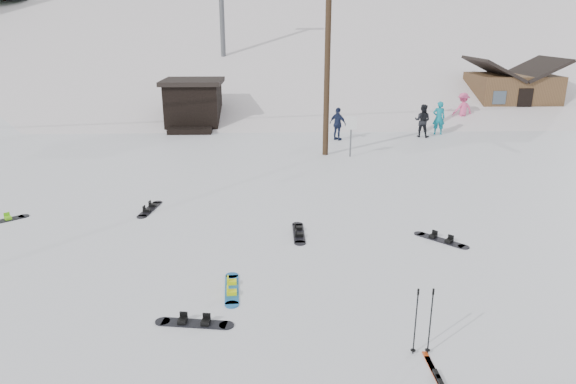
{
  "coord_description": "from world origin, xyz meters",
  "views": [
    {
      "loc": [
        -0.41,
        -9.06,
        5.75
      ],
      "look_at": [
        -0.02,
        4.2,
        1.4
      ],
      "focal_mm": 32.0,
      "sensor_mm": 36.0,
      "label": 1
    }
  ],
  "objects_px": {
    "cabin": "(511,94)",
    "hero_snowboard": "(232,289)",
    "hero_skis": "(438,379)",
    "utility_pole": "(328,50)"
  },
  "relations": [
    {
      "from": "cabin",
      "to": "hero_snowboard",
      "type": "distance_m",
      "value": 27.99
    },
    {
      "from": "utility_pole",
      "to": "hero_snowboard",
      "type": "xyz_separation_m",
      "value": [
        -3.38,
        -12.65,
        -4.65
      ]
    },
    {
      "from": "hero_snowboard",
      "to": "hero_skis",
      "type": "xyz_separation_m",
      "value": [
        3.73,
        -3.23,
        -0.01
      ]
    },
    {
      "from": "cabin",
      "to": "hero_skis",
      "type": "distance_m",
      "value": 28.84
    },
    {
      "from": "hero_snowboard",
      "to": "hero_skis",
      "type": "bearing_deg",
      "value": -135.06
    },
    {
      "from": "hero_snowboard",
      "to": "hero_skis",
      "type": "relative_size",
      "value": 1.05
    },
    {
      "from": "utility_pole",
      "to": "hero_skis",
      "type": "bearing_deg",
      "value": -88.74
    },
    {
      "from": "cabin",
      "to": "hero_skis",
      "type": "bearing_deg",
      "value": -116.06
    },
    {
      "from": "utility_pole",
      "to": "hero_skis",
      "type": "height_order",
      "value": "utility_pole"
    },
    {
      "from": "utility_pole",
      "to": "hero_skis",
      "type": "distance_m",
      "value": 16.55
    }
  ]
}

